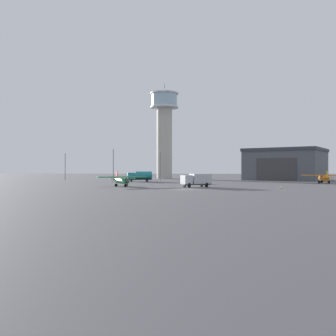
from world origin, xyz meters
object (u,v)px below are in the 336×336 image
Objects in this scene: light_post_east at (65,164)px; airplane_orange at (324,178)px; truck_box_silver at (197,180)px; traffic_cone_near_left at (281,187)px; control_tower at (164,127)px; truck_fuel_tanker_teal at (140,176)px; car_blue at (194,181)px; light_post_north at (113,162)px; light_post_west at (160,163)px; airplane_green at (121,180)px.

airplane_orange is at bearing -16.18° from light_post_east.
truck_box_silver is 11.53× the size of traffic_cone_near_left.
airplane_orange is (45.54, -40.80, -18.41)m from control_tower.
truck_fuel_tanker_teal is 1.76× the size of car_blue.
control_tower is 3.68× the size of light_post_north.
light_post_west reaches higher than traffic_cone_near_left.
airplane_green is 1.01× the size of light_post_north.
traffic_cone_near_left is at bearing -38.36° from light_post_east.
airplane_orange is 30.81m from traffic_cone_near_left.
light_post_east is (-28.62, 42.85, 3.92)m from airplane_green.
truck_fuel_tanker_teal is at bearing 151.63° from airplane_green.
traffic_cone_near_left is (28.59, -66.50, -19.64)m from control_tower.
airplane_orange is 1.09× the size of light_post_north.
light_post_east is 78.04m from traffic_cone_near_left.
control_tower reaches higher than car_blue.
light_post_north reaches higher than airplane_orange.
airplane_green is 38.25m from light_post_west.
truck_box_silver is 1.53× the size of car_blue.
airplane_orange is 39.74m from truck_box_silver.
airplane_green reaches higher than truck_fuel_tanker_teal.
car_blue is at bearing 103.23° from airplane_orange.
airplane_orange is 1.45× the size of truck_fuel_tanker_teal.
light_post_north is at bearing 166.63° from airplane_green.
airplane_orange is 60.10m from light_post_north.
truck_fuel_tanker_teal is 0.77× the size of light_post_west.
light_post_east is at bearing 141.64° from traffic_cone_near_left.
airplane_orange is at bearing 82.63° from airplane_green.
light_post_east is (-44.10, 26.09, 4.68)m from car_blue.
traffic_cone_near_left is (41.80, -37.58, -5.62)m from light_post_north.
light_post_west is 0.98× the size of light_post_north.
traffic_cone_near_left is (16.25, -3.86, -1.31)m from truck_box_silver.
airplane_green is 33.73m from light_post_north.
light_post_west reaches higher than truck_fuel_tanker_teal.
truck_fuel_tanker_teal reaches higher than traffic_cone_near_left.
car_blue is at bearing -31.71° from light_post_north.
light_post_east reaches higher than airplane_green.
traffic_cone_near_left is at bearing -66.74° from control_tower.
truck_box_silver is 41.25m from light_post_west.
truck_box_silver is (12.34, -62.64, -18.33)m from control_tower.
light_post_north reaches higher than airplane_green.
car_blue is 0.44× the size of light_post_west.
truck_fuel_tanker_teal is 20.41m from car_blue.
control_tower is at bearing 65.44° from light_post_north.
truck_fuel_tanker_teal is 1.15× the size of truck_box_silver.
truck_box_silver is (16.18, -1.62, 0.10)m from airplane_green.
light_post_west is 1.08× the size of light_post_east.
airplane_orange is 1.12× the size of light_post_west.
light_post_north is at bearing 138.04° from traffic_cone_near_left.
control_tower is at bearing 113.26° from traffic_cone_near_left.
truck_fuel_tanker_teal is 31.33m from light_post_east.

